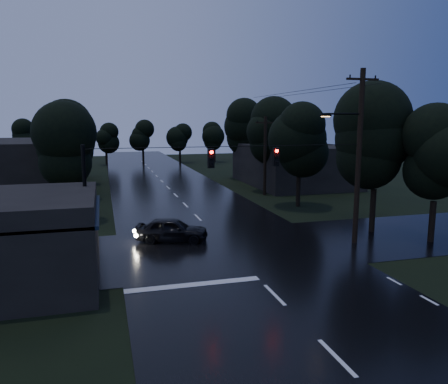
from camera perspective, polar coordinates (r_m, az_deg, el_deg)
name	(u,v)px	position (r m, az deg, el deg)	size (l,w,h in m)	color
ground	(337,358)	(14.63, 14.49, -20.27)	(160.00, 160.00, 0.00)	black
main_road	(176,196)	(42.05, -6.32, -0.46)	(12.00, 120.00, 0.02)	black
cross_street	(228,248)	(24.90, 0.49, -7.33)	(60.00, 9.00, 0.02)	black
building_far_right	(293,165)	(49.66, 9.04, 3.55)	(10.00, 14.00, 4.40)	black
building_far_left	(32,163)	(51.65, -23.79, 3.43)	(10.00, 16.00, 5.00)	black
utility_pole_main	(358,154)	(26.08, 17.04, 4.79)	(3.50, 0.30, 10.00)	black
utility_pole_far	(265,155)	(41.80, 5.38, 4.85)	(2.00, 0.30, 7.50)	black
anchor_pole_left	(86,206)	(22.32, -17.60, -1.81)	(0.18, 0.18, 6.00)	black
span_signals	(243,157)	(23.12, 2.53, 4.62)	(15.00, 0.37, 1.12)	black
tree_corner_near	(377,139)	(29.13, 19.32, 6.57)	(4.48, 4.48, 9.44)	black
tree_corner_far	(437,154)	(28.06, 26.10, 4.51)	(3.92, 3.92, 8.26)	black
tree_left_a	(67,147)	(33.05, -19.80, 5.51)	(3.92, 3.92, 8.26)	black
tree_left_b	(66,138)	(41.05, -19.90, 6.69)	(4.20, 4.20, 8.85)	black
tree_left_c	(67,131)	(51.05, -19.80, 7.54)	(4.48, 4.48, 9.44)	black
tree_right_a	(300,139)	(36.45, 9.85, 6.83)	(4.20, 4.20, 8.85)	black
tree_right_b	(270,132)	(44.02, 6.08, 7.83)	(4.48, 4.48, 9.44)	black
tree_right_c	(245,126)	(53.62, 2.72, 8.55)	(4.76, 4.76, 10.03)	black
car	(172,230)	(26.20, -6.81, -4.90)	(1.71, 4.24, 1.44)	black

